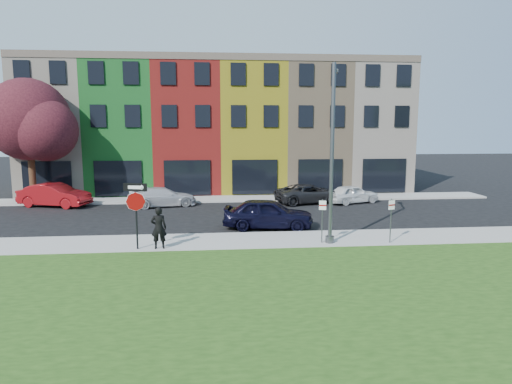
{
  "coord_description": "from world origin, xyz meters",
  "views": [
    {
      "loc": [
        -3.06,
        -17.65,
        5.55
      ],
      "look_at": [
        -1.04,
        4.0,
        2.22
      ],
      "focal_mm": 32.0,
      "sensor_mm": 36.0,
      "label": 1
    }
  ],
  "objects": [
    {
      "name": "parked_car_silver",
      "position": [
        -6.46,
        12.73,
        0.64
      ],
      "size": [
        3.85,
        5.24,
        1.28
      ],
      "primitive_type": "imported",
      "rotation": [
        0.0,
        0.0,
        1.81
      ],
      "color": "#B8B7BD",
      "rests_on": "ground"
    },
    {
      "name": "sidewalk_far",
      "position": [
        -3.0,
        15.0,
        0.06
      ],
      "size": [
        40.0,
        2.4,
        0.12
      ],
      "primitive_type": "cube",
      "color": "#9A9791",
      "rests_on": "ground"
    },
    {
      "name": "parked_car_red",
      "position": [
        -13.61,
        13.32,
        0.78
      ],
      "size": [
        4.34,
        5.66,
        1.56
      ],
      "primitive_type": "imported",
      "rotation": [
        0.0,
        0.0,
        1.27
      ],
      "color": "maroon",
      "rests_on": "ground"
    },
    {
      "name": "parking_sign_a",
      "position": [
        1.81,
        2.2,
        1.39
      ],
      "size": [
        0.32,
        0.11,
        2.01
      ],
      "rotation": [
        0.0,
        0.0,
        -0.18
      ],
      "color": "#4C4F52",
      "rests_on": "sidewalk_near"
    },
    {
      "name": "street_lamp",
      "position": [
        2.23,
        2.36,
        4.15
      ],
      "size": [
        1.01,
        2.51,
        7.99
      ],
      "rotation": [
        0.0,
        0.0,
        -0.29
      ],
      "color": "#4C4F52",
      "rests_on": "sidewalk_near"
    },
    {
      "name": "rowhouse_block",
      "position": [
        -2.5,
        21.18,
        4.99
      ],
      "size": [
        30.0,
        10.12,
        10.0
      ],
      "color": "#BFB39E",
      "rests_on": "ground"
    },
    {
      "name": "sedan_near",
      "position": [
        -0.24,
        5.72,
        0.8
      ],
      "size": [
        3.33,
        5.28,
        1.6
      ],
      "primitive_type": "imported",
      "rotation": [
        0.0,
        0.0,
        1.42
      ],
      "color": "black",
      "rests_on": "ground"
    },
    {
      "name": "man",
      "position": [
        -5.46,
        1.9,
        1.04
      ],
      "size": [
        0.71,
        0.5,
        1.84
      ],
      "primitive_type": "imported",
      "rotation": [
        0.0,
        0.0,
        3.19
      ],
      "color": "black",
      "rests_on": "sidewalk_near"
    },
    {
      "name": "stop_sign",
      "position": [
        -6.4,
        1.9,
        2.17
      ],
      "size": [
        1.03,
        0.29,
        2.87
      ],
      "rotation": [
        0.0,
        0.0,
        -0.24
      ],
      "color": "black",
      "rests_on": "sidewalk_near"
    },
    {
      "name": "parked_car_white",
      "position": [
        6.5,
        12.79,
        0.64
      ],
      "size": [
        3.95,
        4.73,
        1.28
      ],
      "primitive_type": "imported",
      "rotation": [
        0.0,
        0.0,
        1.92
      ],
      "color": "white",
      "rests_on": "ground"
    },
    {
      "name": "ground",
      "position": [
        0.0,
        0.0,
        0.0
      ],
      "size": [
        120.0,
        120.0,
        0.0
      ],
      "primitive_type": "plane",
      "color": "black",
      "rests_on": "ground"
    },
    {
      "name": "tree_purple",
      "position": [
        -15.3,
        14.62,
        5.59
      ],
      "size": [
        6.58,
        5.76,
        8.36
      ],
      "color": "black",
      "rests_on": "sidewalk_far"
    },
    {
      "name": "parked_car_dark",
      "position": [
        3.54,
        13.1,
        0.67
      ],
      "size": [
        4.48,
        5.85,
        1.34
      ],
      "primitive_type": "imported",
      "rotation": [
        0.0,
        0.0,
        1.82
      ],
      "color": "black",
      "rests_on": "ground"
    },
    {
      "name": "parking_sign_b",
      "position": [
        4.9,
        1.89,
        1.4
      ],
      "size": [
        0.31,
        0.12,
        2.04
      ],
      "rotation": [
        0.0,
        0.0,
        0.28
      ],
      "color": "#4C4F52",
      "rests_on": "sidewalk_near"
    },
    {
      "name": "sidewalk_near",
      "position": [
        2.0,
        3.0,
        0.06
      ],
      "size": [
        40.0,
        3.0,
        0.12
      ],
      "primitive_type": "cube",
      "color": "#9A9791",
      "rests_on": "ground"
    }
  ]
}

